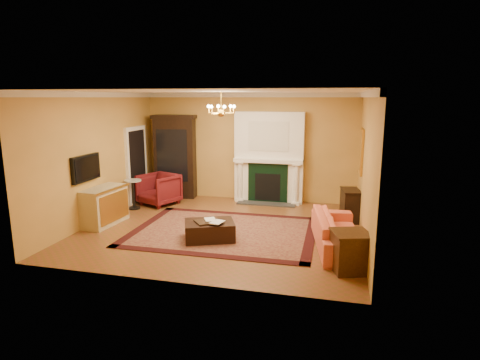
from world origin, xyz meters
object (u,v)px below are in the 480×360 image
(china_cabinet, at_px, (176,158))
(pedestal_table, at_px, (133,192))
(commode, at_px, (104,206))
(leather_ottoman, at_px, (209,230))
(end_table, at_px, (350,253))
(wingback_armchair, at_px, (159,188))
(coral_sofa, at_px, (339,226))
(console_table, at_px, (350,206))

(china_cabinet, bearing_deg, pedestal_table, -118.06)
(commode, bearing_deg, leather_ottoman, -4.27)
(china_cabinet, relative_size, pedestal_table, 2.94)
(end_table, bearing_deg, leather_ottoman, 162.40)
(wingback_armchair, bearing_deg, leather_ottoman, -23.17)
(commode, bearing_deg, pedestal_table, 93.22)
(china_cabinet, bearing_deg, end_table, -47.78)
(coral_sofa, relative_size, end_table, 3.39)
(pedestal_table, xyz_separation_m, commode, (-0.03, -1.33, -0.02))
(coral_sofa, xyz_separation_m, leather_ottoman, (-2.58, -0.20, -0.23))
(end_table, height_order, leather_ottoman, end_table)
(wingback_armchair, xyz_separation_m, end_table, (4.97, -3.20, -0.14))
(end_table, distance_m, leather_ottoman, 2.91)
(china_cabinet, relative_size, end_table, 3.52)
(coral_sofa, distance_m, end_table, 1.10)
(coral_sofa, bearing_deg, console_table, -16.69)
(wingback_armchair, bearing_deg, pedestal_table, -104.28)
(china_cabinet, height_order, console_table, china_cabinet)
(end_table, relative_size, console_table, 0.89)
(commode, relative_size, end_table, 1.79)
(pedestal_table, relative_size, commode, 0.67)
(china_cabinet, bearing_deg, coral_sofa, -40.59)
(wingback_armchair, height_order, pedestal_table, wingback_armchair)
(commode, distance_m, end_table, 5.60)
(commode, relative_size, coral_sofa, 0.53)
(china_cabinet, distance_m, console_table, 5.12)
(china_cabinet, distance_m, commode, 2.99)
(china_cabinet, height_order, wingback_armchair, china_cabinet)
(pedestal_table, height_order, leather_ottoman, pedestal_table)
(console_table, distance_m, leather_ottoman, 3.49)
(console_table, xyz_separation_m, leather_ottoman, (-2.83, -2.04, -0.16))
(pedestal_table, bearing_deg, commode, -91.29)
(coral_sofa, bearing_deg, china_cabinet, 47.65)
(wingback_armchair, bearing_deg, commode, -80.66)
(pedestal_table, relative_size, end_table, 1.20)
(china_cabinet, distance_m, coral_sofa, 5.62)
(coral_sofa, xyz_separation_m, console_table, (0.25, 1.84, -0.07))
(commode, bearing_deg, end_table, -8.83)
(wingback_armchair, xyz_separation_m, leather_ottoman, (2.20, -2.32, -0.26))
(end_table, xyz_separation_m, leather_ottoman, (-2.77, 0.88, -0.12))
(china_cabinet, xyz_separation_m, console_table, (4.91, -1.22, -0.78))
(china_cabinet, relative_size, coral_sofa, 1.04)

